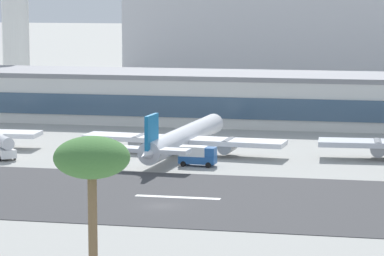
{
  "coord_description": "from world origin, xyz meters",
  "views": [
    {
      "loc": [
        30.55,
        -125.65,
        28.47
      ],
      "look_at": [
        -4.87,
        43.1,
        4.5
      ],
      "focal_mm": 93.2,
      "sensor_mm": 36.0,
      "label": 1
    }
  ],
  "objects_px": {
    "service_box_truck_0": "(198,155)",
    "terminal_building": "(222,98)",
    "airliner_blue_tail_gate_1": "(182,139)",
    "palm_tree_0": "(92,163)",
    "distant_hotel_block": "(329,22)",
    "service_fuel_truck_2": "(1,146)"
  },
  "relations": [
    {
      "from": "terminal_building",
      "to": "palm_tree_0",
      "type": "relative_size",
      "value": 9.2
    },
    {
      "from": "terminal_building",
      "to": "airliner_blue_tail_gate_1",
      "type": "bearing_deg",
      "value": -89.17
    },
    {
      "from": "palm_tree_0",
      "to": "airliner_blue_tail_gate_1",
      "type": "bearing_deg",
      "value": 97.95
    },
    {
      "from": "service_box_truck_0",
      "to": "palm_tree_0",
      "type": "bearing_deg",
      "value": -81.03
    },
    {
      "from": "distant_hotel_block",
      "to": "terminal_building",
      "type": "bearing_deg",
      "value": -97.21
    },
    {
      "from": "service_fuel_truck_2",
      "to": "palm_tree_0",
      "type": "height_order",
      "value": "palm_tree_0"
    },
    {
      "from": "distant_hotel_block",
      "to": "palm_tree_0",
      "type": "bearing_deg",
      "value": -90.24
    },
    {
      "from": "distant_hotel_block",
      "to": "service_fuel_truck_2",
      "type": "height_order",
      "value": "distant_hotel_block"
    },
    {
      "from": "terminal_building",
      "to": "distant_hotel_block",
      "type": "bearing_deg",
      "value": 82.79
    },
    {
      "from": "service_box_truck_0",
      "to": "palm_tree_0",
      "type": "relative_size",
      "value": 0.36
    },
    {
      "from": "palm_tree_0",
      "to": "service_box_truck_0",
      "type": "bearing_deg",
      "value": 95.52
    },
    {
      "from": "terminal_building",
      "to": "distant_hotel_block",
      "type": "height_order",
      "value": "distant_hotel_block"
    },
    {
      "from": "service_box_truck_0",
      "to": "service_fuel_truck_2",
      "type": "relative_size",
      "value": 0.75
    },
    {
      "from": "airliner_blue_tail_gate_1",
      "to": "palm_tree_0",
      "type": "bearing_deg",
      "value": -166.84
    },
    {
      "from": "airliner_blue_tail_gate_1",
      "to": "palm_tree_0",
      "type": "height_order",
      "value": "palm_tree_0"
    },
    {
      "from": "distant_hotel_block",
      "to": "service_fuel_truck_2",
      "type": "distance_m",
      "value": 173.49
    },
    {
      "from": "distant_hotel_block",
      "to": "airliner_blue_tail_gate_1",
      "type": "bearing_deg",
      "value": -94.99
    },
    {
      "from": "distant_hotel_block",
      "to": "service_box_truck_0",
      "type": "height_order",
      "value": "distant_hotel_block"
    },
    {
      "from": "airliner_blue_tail_gate_1",
      "to": "service_fuel_truck_2",
      "type": "xyz_separation_m",
      "value": [
        -29.52,
        -9.23,
        -0.82
      ]
    },
    {
      "from": "service_box_truck_0",
      "to": "palm_tree_0",
      "type": "xyz_separation_m",
      "value": [
        7.83,
        -81.05,
        12.87
      ]
    },
    {
      "from": "service_box_truck_0",
      "to": "terminal_building",
      "type": "bearing_deg",
      "value": 99.33
    },
    {
      "from": "palm_tree_0",
      "to": "terminal_building",
      "type": "bearing_deg",
      "value": 95.66
    }
  ]
}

